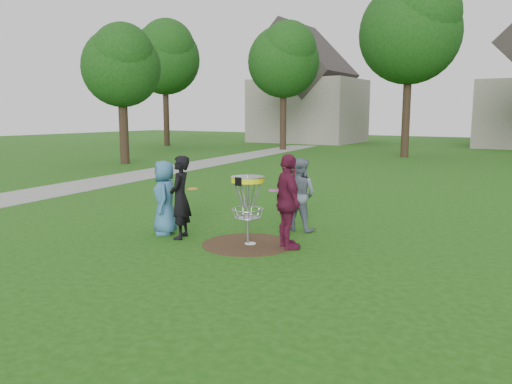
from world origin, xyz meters
The scene contains 11 objects.
ground centered at (0.00, 0.00, 0.00)m, with size 100.00×100.00×0.00m, color #19470F.
dirt_patch centered at (0.00, 0.00, 0.00)m, with size 1.80×1.80×0.01m, color #47331E.
concrete_path centered at (-10.00, 8.00, 0.01)m, with size 2.20×40.00×0.02m, color #9E9E99.
player_blue centered at (-1.96, -0.20, 0.78)m, with size 0.77×0.50×1.57m, color #346690.
player_black centered at (-1.44, -0.31, 0.85)m, with size 0.62×0.41×1.70m, color black.
player_grey centered at (0.30, 1.61, 0.80)m, with size 0.77×0.60×1.59m, color slate.
player_maroon centered at (0.81, 0.15, 0.90)m, with size 1.06×0.44×1.80m, color #59142E.
disc_on_grass centered at (0.03, 0.04, 0.01)m, with size 0.22×0.22×0.02m, color white.
disc_golf_basket centered at (0.00, 0.00, 1.02)m, with size 0.66×0.67×1.38m.
held_discs centered at (-0.52, 0.25, 1.02)m, with size 2.43×1.81×0.16m.
tree_row centered at (0.44, 20.67, 6.21)m, with size 51.20×17.42×9.90m.
Camera 1 is at (5.19, -7.96, 2.54)m, focal length 35.00 mm.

